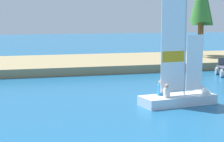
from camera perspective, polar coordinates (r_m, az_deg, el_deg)
The scene contains 3 objects.
shore_bank at distance 35.95m, azimuth -8.57°, elevation 0.95°, with size 80.00×10.94×0.68m, color #897A56.
shoreline_tree_centre at distance 41.57m, azimuth 12.82°, elevation 9.59°, with size 2.16×2.16×7.77m.
sailboat at distance 21.28m, azimuth 10.85°, elevation -3.41°, with size 4.55×2.00×6.63m.
Camera 1 is at (-4.56, -9.66, 4.44)m, focal length 64.26 mm.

